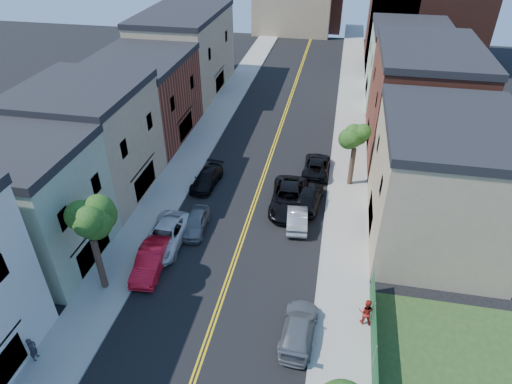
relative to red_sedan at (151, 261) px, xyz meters
The scene contains 27 objects.
sidewalk_left 23.90m from the red_sedan, 95.77° to the left, with size 3.20×100.00×0.15m, color gray.
sidewalk_right 27.29m from the red_sedan, 60.58° to the left, with size 3.20×100.00×0.15m, color gray.
curb_left 23.78m from the red_sedan, 91.57° to the left, with size 0.30×100.00×0.15m, color gray.
curb_right 26.48m from the red_sedan, 63.89° to the left, with size 0.30×100.00×0.15m, color gray.
bldg_left_palegrn 9.18m from the red_sedan, behind, with size 9.00×8.00×8.50m, color gray.
bldg_left_tan_near 12.76m from the red_sedan, 134.12° to the left, with size 9.00×10.00×9.00m, color #998466.
bldg_left_brick 21.75m from the red_sedan, 113.27° to the left, with size 9.00×12.00×8.00m, color brown.
bldg_left_tan_far 35.04m from the red_sedan, 104.13° to the left, with size 9.00×16.00×9.50m, color #998466.
bldg_right_tan 21.31m from the red_sedan, 21.71° to the left, with size 9.00×12.00×9.00m, color #998466.
bldg_right_brick 29.52m from the red_sedan, 48.14° to the left, with size 9.00×14.00×10.00m, color brown.
bldg_right_palegrn 40.88m from the red_sedan, 61.40° to the left, with size 9.00×12.00×8.50m, color gray.
church 55.70m from the red_sedan, 66.75° to the left, with size 16.20×14.20×22.60m.
backdrop_center 70.11m from the red_sedan, 85.49° to the left, with size 10.00×8.00×10.00m, color brown.
fence_right 16.45m from the red_sedan, 24.18° to the right, with size 0.04×15.00×1.90m, color #143F1E.
tree_left_mid 6.64m from the red_sedan, 136.86° to the right, with size 5.20×5.20×9.29m.
tree_right_far 19.86m from the red_sedan, 45.74° to the left, with size 4.40×4.40×8.03m.
red_sedan is the anchor object (origin of this frame).
white_pickup 2.74m from the red_sedan, 89.32° to the left, with size 2.65×5.75×1.60m, color silver.
grey_car_left 5.15m from the red_sedan, 70.72° to the left, with size 1.66×4.12×1.40m, color slate.
black_car_left 11.28m from the red_sedan, 86.26° to the left, with size 1.91×4.69×1.36m, color black.
grey_car_right 11.38m from the red_sedan, 18.97° to the right, with size 1.96×4.82×1.40m, color slate.
black_car_right 14.09m from the red_sedan, 44.43° to the left, with size 2.01×4.99×1.70m, color black.
silver_car_right 11.80m from the red_sedan, 37.33° to the left, with size 1.58×4.53×1.49m, color #94969B.
dark_car_right_far 18.53m from the red_sedan, 56.38° to the left, with size 2.35×5.10×1.42m, color black.
black_suv_lane 12.56m from the red_sedan, 47.91° to the left, with size 2.93×6.34×1.76m, color black.
pedestrian_left 8.92m from the red_sedan, 113.71° to the right, with size 0.59×0.39×1.62m, color #25262D.
pedestrian_right 14.74m from the red_sedan, ahead, with size 0.90×0.70×1.85m, color maroon.
Camera 1 is at (6.08, -4.77, 21.92)m, focal length 31.09 mm.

